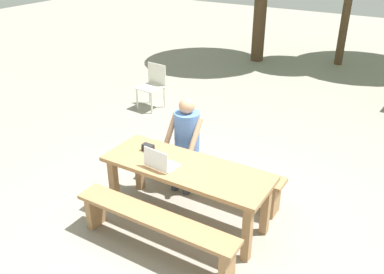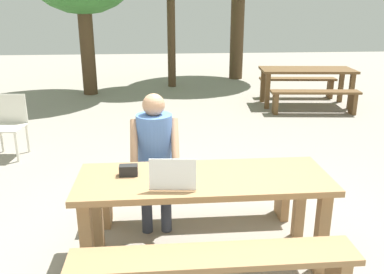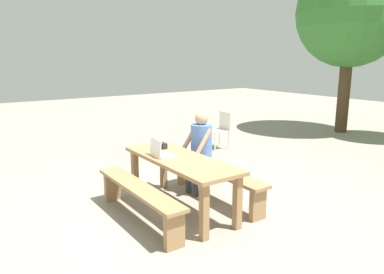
% 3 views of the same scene
% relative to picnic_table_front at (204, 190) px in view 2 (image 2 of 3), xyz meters
% --- Properties ---
extents(ground_plane, '(30.00, 30.00, 0.00)m').
position_rel_picnic_table_front_xyz_m(ground_plane, '(0.00, 0.00, -0.64)').
color(ground_plane, gray).
extents(picnic_table_front, '(2.01, 0.72, 0.76)m').
position_rel_picnic_table_front_xyz_m(picnic_table_front, '(0.00, 0.00, 0.00)').
color(picnic_table_front, '#9E754C').
rests_on(picnic_table_front, ground).
extents(bench_near, '(1.94, 0.30, 0.48)m').
position_rel_picnic_table_front_xyz_m(bench_near, '(0.00, -0.65, -0.28)').
color(bench_near, '#9E754C').
rests_on(bench_near, ground).
extents(bench_far, '(1.94, 0.30, 0.48)m').
position_rel_picnic_table_front_xyz_m(bench_far, '(0.00, 0.65, -0.28)').
color(bench_far, '#9E754C').
rests_on(bench_far, ground).
extents(laptop, '(0.36, 0.29, 0.25)m').
position_rel_picnic_table_front_xyz_m(laptop, '(-0.25, -0.17, 0.18)').
color(laptop, white).
rests_on(laptop, picnic_table_front).
extents(small_pouch, '(0.14, 0.08, 0.09)m').
position_rel_picnic_table_front_xyz_m(small_pouch, '(-0.60, 0.07, 0.16)').
color(small_pouch, black).
rests_on(small_pouch, picnic_table_front).
extents(person_seated, '(0.44, 0.42, 1.29)m').
position_rel_picnic_table_front_xyz_m(person_seated, '(-0.39, 0.62, 0.13)').
color(person_seated, '#333847').
rests_on(person_seated, ground).
extents(plastic_chair, '(0.48, 0.48, 0.86)m').
position_rel_picnic_table_front_xyz_m(plastic_chair, '(-2.45, 2.71, -0.18)').
color(plastic_chair, silver).
rests_on(plastic_chair, ground).
extents(picnic_table_mid, '(1.98, 1.00, 0.78)m').
position_rel_picnic_table_front_xyz_m(picnic_table_mid, '(2.76, 5.28, 0.02)').
color(picnic_table_mid, brown).
rests_on(picnic_table_mid, ground).
extents(bench_mid_south, '(1.74, 0.46, 0.46)m').
position_rel_picnic_table_front_xyz_m(bench_mid_south, '(2.70, 4.57, -0.30)').
color(bench_mid_south, brown).
rests_on(bench_mid_south, ground).
extents(bench_mid_north, '(1.74, 0.46, 0.46)m').
position_rel_picnic_table_front_xyz_m(bench_mid_north, '(2.83, 6.00, -0.30)').
color(bench_mid_north, brown).
rests_on(bench_mid_north, ground).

